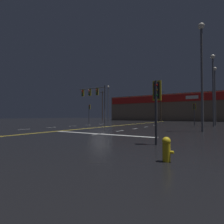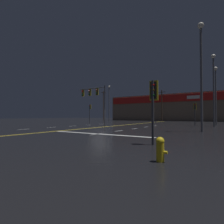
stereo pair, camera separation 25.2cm
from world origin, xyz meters
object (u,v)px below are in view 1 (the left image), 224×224
traffic_signal_corner_northwest (89,109)px  traffic_signal_corner_northeast (194,109)px  streetlight_near_left (202,62)px  fire_hydrant (166,149)px  streetlight_far_left (108,99)px  streetlight_median_approach (215,88)px  traffic_signal_median (93,95)px  streetlight_near_right (213,81)px  traffic_signal_corner_southeast (157,98)px

traffic_signal_corner_northwest → traffic_signal_corner_northeast: traffic_signal_corner_northwest is taller
streetlight_near_left → fire_hydrant: (-0.15, -12.18, -5.89)m
streetlight_near_left → streetlight_far_left: bearing=137.9°
traffic_signal_corner_northwest → streetlight_far_left: 10.45m
traffic_signal_corner_northwest → streetlight_median_approach: bearing=5.4°
traffic_signal_median → streetlight_far_left: (-9.75, 19.25, 1.65)m
streetlight_near_left → traffic_signal_median: bearing=170.6°
traffic_signal_median → fire_hydrant: 20.57m
traffic_signal_median → fire_hydrant: bearing=-46.1°
streetlight_near_right → traffic_signal_corner_southeast: bearing=-96.3°
traffic_signal_corner_southeast → fire_hydrant: 3.82m
traffic_signal_corner_southeast → streetlight_near_right: streetlight_near_right is taller
traffic_signal_median → traffic_signal_corner_southeast: 17.28m
streetlight_near_right → streetlight_far_left: streetlight_near_right is taller
traffic_signal_corner_northeast → streetlight_near_left: (1.89, -11.73, 3.78)m
traffic_signal_median → streetlight_near_right: bearing=25.9°
traffic_signal_corner_northeast → traffic_signal_corner_northwest: bearing=179.9°
traffic_signal_corner_northeast → streetlight_far_left: 24.38m
streetlight_near_left → streetlight_median_approach: streetlight_near_left is taller
traffic_signal_corner_northwest → streetlight_near_left: 25.56m
traffic_signal_corner_northwest → traffic_signal_corner_northeast: bearing=-0.1°
traffic_signal_corner_northeast → streetlight_far_left: (-22.00, 9.86, 3.61)m
traffic_signal_corner_northwest → traffic_signal_corner_southeast: traffic_signal_corner_northwest is taller
traffic_signal_corner_northwest → fire_hydrant: size_ratio=5.17×
traffic_signal_median → streetlight_near_right: size_ratio=0.58×
traffic_signal_corner_northeast → fire_hydrant: 24.07m
streetlight_median_approach → streetlight_near_left: bearing=-93.4°
streetlight_median_approach → traffic_signal_corner_southeast: bearing=-95.5°
streetlight_near_right → fire_hydrant: streetlight_near_right is taller
streetlight_near_right → streetlight_far_left: size_ratio=1.02×
traffic_signal_corner_northwest → fire_hydrant: 32.81m
streetlight_near_right → fire_hydrant: 22.49m
streetlight_near_left → streetlight_median_approach: size_ratio=1.09×
traffic_signal_corner_southeast → fire_hydrant: (1.23, -3.05, -1.93)m
traffic_signal_corner_northwest → streetlight_median_approach: streetlight_median_approach is taller
traffic_signal_corner_southeast → streetlight_near_left: 10.05m
traffic_signal_median → streetlight_near_left: 14.44m
streetlight_far_left → traffic_signal_corner_northwest: bearing=-81.6°
traffic_signal_corner_northwest → streetlight_near_left: (22.44, -11.76, 3.41)m
traffic_signal_corner_northwest → traffic_signal_corner_southeast: (21.06, -20.89, -0.55)m
traffic_signal_corner_southeast → traffic_signal_corner_northeast: bearing=91.4°
streetlight_median_approach → streetlight_far_left: bearing=162.9°
traffic_signal_median → traffic_signal_corner_northwest: size_ratio=1.45×
streetlight_near_left → streetlight_far_left: size_ratio=1.03×
traffic_signal_corner_northwest → streetlight_near_left: size_ratio=0.40×
traffic_signal_corner_southeast → traffic_signal_corner_northeast: traffic_signal_corner_northeast is taller
traffic_signal_median → fire_hydrant: traffic_signal_median is taller
traffic_signal_corner_northeast → streetlight_near_right: 5.02m
streetlight_far_left → fire_hydrant: size_ratio=12.68×
streetlight_near_left → traffic_signal_corner_northwest: bearing=152.3°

